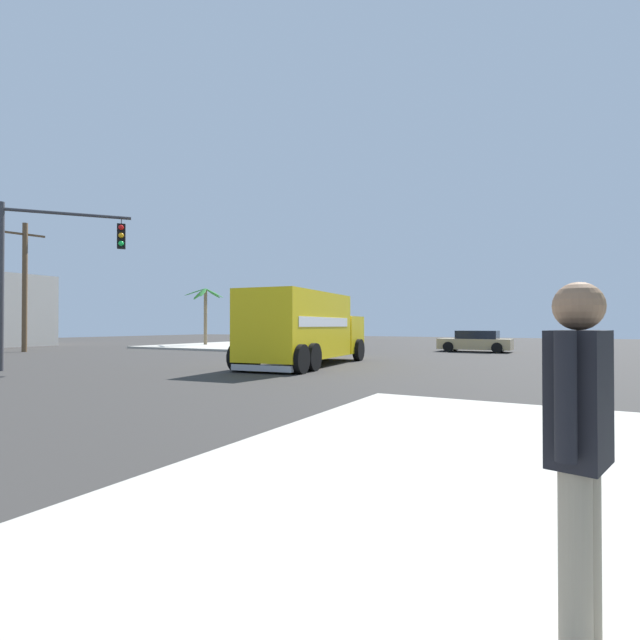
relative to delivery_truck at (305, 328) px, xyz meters
The scene contains 10 objects.
ground_plane 1.68m from the delivery_truck, 108.77° to the left, with size 100.00×100.00×0.00m, color #33302D.
sidewalk_corner_far 17.57m from the delivery_truck, 47.12° to the left, with size 11.25×11.25×0.14m, color #B2ADA0.
delivery_truck is the anchor object (origin of this frame).
traffic_light_primary 10.01m from the delivery_truck, 129.39° to the left, with size 3.41×2.96×6.07m.
pickup_black 14.04m from the delivery_truck, 26.92° to the left, with size 2.31×5.23×1.38m.
sedan_tan 14.27m from the delivery_truck, 17.40° to the right, with size 2.06×4.31×1.31m.
pedestrian_near_corner 16.92m from the delivery_truck, 145.18° to the right, with size 0.52×0.30×1.69m.
vending_machine_red 18.21m from the delivery_truck, 39.18° to the left, with size 1.17×1.14×1.85m.
palm_tree_far 19.44m from the delivery_truck, 54.15° to the left, with size 3.02×3.03×4.42m.
utility_pole 20.26m from the delivery_truck, 89.62° to the left, with size 2.16×0.64×7.95m.
Camera 1 is at (-16.15, -10.32, 1.63)m, focal length 26.24 mm.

